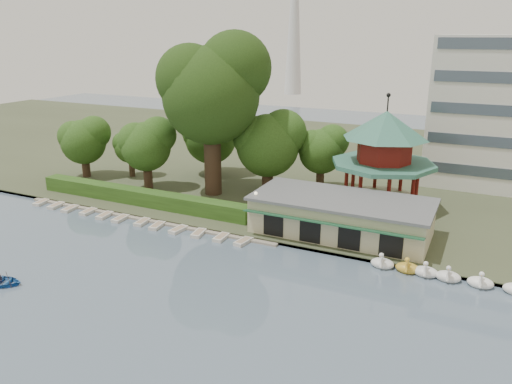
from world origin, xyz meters
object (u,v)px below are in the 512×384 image
Objects in this scene: rowboat_with_passengers at (0,279)px; pavilion at (384,150)px; boathouse at (341,215)px; big_tree at (213,87)px; dock at (144,218)px.

pavilion is at bearing 52.50° from rowboat_with_passengers.
boathouse is at bearing -101.28° from pavilion.
boathouse is 0.90× the size of big_tree.
rowboat_with_passengers is (-4.45, -29.15, -13.70)m from big_tree.
big_tree reaches higher than boathouse.
dock is 18.20m from rowboat_with_passengers.
boathouse is at bearing 44.56° from rowboat_with_passengers.
boathouse is 3.02× the size of rowboat_with_passengers.
dock is 1.65× the size of big_tree.
rowboat_with_passengers is at bearing -94.04° from dock.
pavilion is 22.23m from big_tree.
dock is 18.17m from big_tree.
pavilion is (24.00, 14.80, 7.36)m from dock.
dock is 1.83× the size of boathouse.
boathouse is (22.00, 4.77, 2.25)m from dock.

